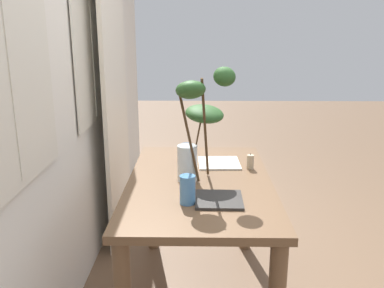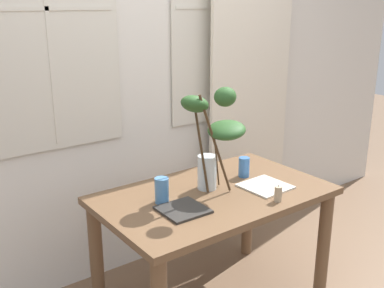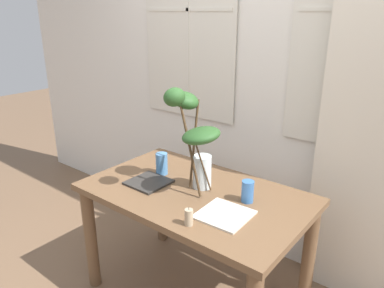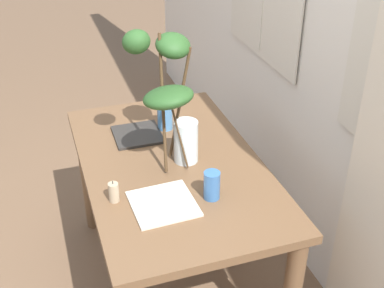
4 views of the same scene
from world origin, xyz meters
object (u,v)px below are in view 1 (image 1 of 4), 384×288
drinking_glass_blue_left (188,190)px  plate_square_right (219,163)px  dining_table (200,202)px  vase_with_branches (199,121)px  plate_square_left (219,200)px  pillar_candle (250,162)px  drinking_glass_blue_right (186,153)px

drinking_glass_blue_left → plate_square_right: size_ratio=0.56×
dining_table → vase_with_branches: size_ratio=2.03×
vase_with_branches → plate_square_right: 0.46m
plate_square_left → pillar_candle: (0.49, -0.21, 0.04)m
pillar_candle → vase_with_branches: bearing=123.5°
plate_square_left → drinking_glass_blue_right: bearing=16.6°
dining_table → pillar_candle: (0.20, -0.31, 0.18)m
drinking_glass_blue_left → pillar_candle: (0.52, -0.36, -0.03)m
vase_with_branches → plate_square_left: vase_with_branches is taller
pillar_candle → drinking_glass_blue_left: bearing=144.9°
plate_square_right → pillar_candle: bearing=-116.0°
drinking_glass_blue_right → vase_with_branches: bearing=-166.2°
pillar_candle → drinking_glass_blue_right: bearing=74.8°
plate_square_left → pillar_candle: 0.53m
dining_table → plate_square_left: plate_square_left is taller
vase_with_branches → drinking_glass_blue_right: 0.42m
dining_table → plate_square_left: (-0.29, -0.09, 0.14)m
vase_with_branches → drinking_glass_blue_left: 0.42m
vase_with_branches → plate_square_right: bearing=-23.4°
plate_square_left → pillar_candle: bearing=-23.3°
dining_table → drinking_glass_blue_right: size_ratio=10.62×
plate_square_left → plate_square_right: (0.58, -0.03, -0.00)m
dining_table → vase_with_branches: 0.47m
plate_square_left → plate_square_right: size_ratio=0.91×
drinking_glass_blue_right → plate_square_left: (-0.59, -0.18, -0.06)m
plate_square_left → drinking_glass_blue_left: bearing=101.2°
drinking_glass_blue_left → drinking_glass_blue_right: bearing=2.1°
plate_square_left → plate_square_right: 0.58m
plate_square_left → pillar_candle: pillar_candle is taller
plate_square_left → vase_with_branches: bearing=19.6°
drinking_glass_blue_right → pillar_candle: bearing=-105.2°
vase_with_branches → pillar_candle: bearing=-56.5°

